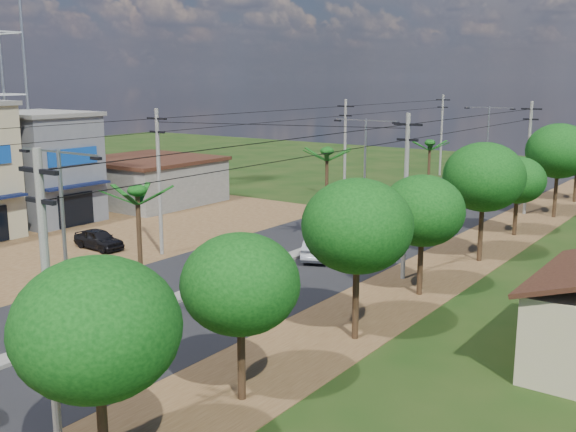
{
  "coord_description": "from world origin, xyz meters",
  "views": [
    {
      "loc": [
        22.97,
        -16.4,
        10.78
      ],
      "look_at": [
        0.93,
        14.4,
        3.0
      ],
      "focal_mm": 42.0,
      "sensor_mm": 36.0,
      "label": 1
    }
  ],
  "objects_px": {
    "car_white_far": "(335,205)",
    "car_parked_dark": "(99,240)",
    "moto_rider_east": "(87,344)",
    "car_silver_mid": "(320,247)"
  },
  "relations": [
    {
      "from": "car_parked_dark",
      "to": "moto_rider_east",
      "type": "relative_size",
      "value": 2.45
    },
    {
      "from": "car_silver_mid",
      "to": "moto_rider_east",
      "type": "bearing_deg",
      "value": 67.83
    },
    {
      "from": "car_parked_dark",
      "to": "moto_rider_east",
      "type": "xyz_separation_m",
      "value": [
        13.05,
        -11.16,
        -0.24
      ]
    },
    {
      "from": "car_silver_mid",
      "to": "car_white_far",
      "type": "bearing_deg",
      "value": -85.34
    },
    {
      "from": "moto_rider_east",
      "to": "car_white_far",
      "type": "bearing_deg",
      "value": -67.05
    },
    {
      "from": "car_white_far",
      "to": "moto_rider_east",
      "type": "distance_m",
      "value": 30.6
    },
    {
      "from": "car_silver_mid",
      "to": "car_white_far",
      "type": "relative_size",
      "value": 0.89
    },
    {
      "from": "car_white_far",
      "to": "car_parked_dark",
      "type": "distance_m",
      "value": 19.67
    },
    {
      "from": "car_white_far",
      "to": "car_parked_dark",
      "type": "bearing_deg",
      "value": -90.81
    },
    {
      "from": "car_silver_mid",
      "to": "moto_rider_east",
      "type": "xyz_separation_m",
      "value": [
        0.32,
        -17.53,
        -0.33
      ]
    }
  ]
}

